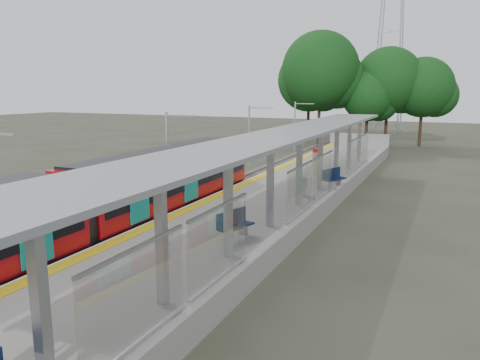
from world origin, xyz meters
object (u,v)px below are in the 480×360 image
at_px(train, 67,212).
at_px(bench_mid, 234,224).
at_px(litter_bin, 302,187).
at_px(info_pillar_far, 315,164).
at_px(bench_far, 334,177).

distance_m(train, bench_mid, 6.43).
bearing_deg(litter_bin, info_pillar_far, 99.59).
bearing_deg(bench_mid, train, -140.35).
distance_m(train, bench_far, 15.37).
xyz_separation_m(bench_mid, info_pillar_far, (-0.86, 14.51, 0.18)).
bearing_deg(bench_mid, bench_far, 99.52).
xyz_separation_m(bench_mid, bench_far, (1.23, 11.04, 0.01)).
distance_m(info_pillar_far, litter_bin, 6.40).
distance_m(bench_far, litter_bin, 3.02).
relative_size(bench_mid, litter_bin, 1.77).
height_order(bench_mid, info_pillar_far, info_pillar_far).
height_order(train, bench_far, train).
xyz_separation_m(info_pillar_far, litter_bin, (1.06, -6.30, -0.29)).
bearing_deg(train, bench_mid, 23.77).
xyz_separation_m(bench_far, info_pillar_far, (-2.09, 3.47, 0.17)).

